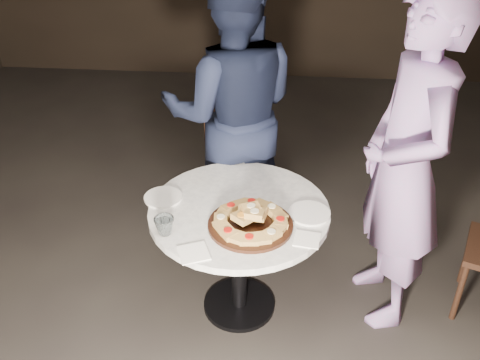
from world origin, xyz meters
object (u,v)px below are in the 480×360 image
object	(u,v)px
water_glass	(164,226)
chair_far	(237,131)
diner_navy	(232,113)
diner_teal	(405,168)
serving_board	(250,225)
focaccia_pile	(251,219)
table	(239,228)

from	to	relation	value
water_glass	chair_far	xyz separation A→B (m)	(0.20, 1.37, -0.22)
diner_navy	diner_teal	world-z (taller)	diner_teal
serving_board	diner_teal	distance (m)	0.77
focaccia_pile	water_glass	bearing A→B (deg)	-167.24
water_glass	diner_teal	xyz separation A→B (m)	(1.08, 0.32, 0.16)
table	focaccia_pile	xyz separation A→B (m)	(0.06, -0.14, 0.16)
table	chair_far	distance (m)	1.15
serving_board	water_glass	xyz separation A→B (m)	(-0.38, -0.08, 0.03)
water_glass	serving_board	bearing A→B (deg)	12.51
diner_navy	table	bearing A→B (deg)	93.12
serving_board	diner_teal	size ratio (longest dim) A/B	0.23
serving_board	diner_navy	size ratio (longest dim) A/B	0.23
table	serving_board	size ratio (longest dim) A/B	2.86
serving_board	diner_navy	xyz separation A→B (m)	(-0.16, 0.81, 0.18)
serving_board	focaccia_pile	bearing A→B (deg)	85.77
diner_teal	diner_navy	bearing A→B (deg)	-134.15
serving_board	diner_teal	world-z (taller)	diner_teal
chair_far	diner_navy	bearing A→B (deg)	102.25
serving_board	diner_navy	world-z (taller)	diner_navy
diner_navy	water_glass	bearing A→B (deg)	71.05
water_glass	diner_teal	distance (m)	1.14
table	water_glass	xyz separation A→B (m)	(-0.32, -0.22, 0.16)
chair_far	water_glass	bearing A→B (deg)	91.95
focaccia_pile	table	bearing A→B (deg)	115.27
table	diner_teal	world-z (taller)	diner_teal
chair_far	serving_board	bearing A→B (deg)	108.25
chair_far	diner_teal	world-z (taller)	diner_teal
chair_far	diner_teal	xyz separation A→B (m)	(0.88, -1.04, 0.38)
focaccia_pile	diner_navy	distance (m)	0.83
water_glass	chair_far	size ratio (longest dim) A/B	0.11
table	diner_teal	size ratio (longest dim) A/B	0.65
chair_far	diner_navy	size ratio (longest dim) A/B	0.49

